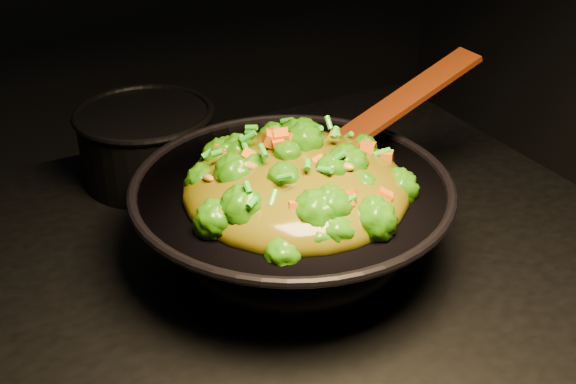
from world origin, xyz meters
TOP-DOWN VIEW (x-y plane):
  - wok at (0.12, 0.02)m, footprint 0.40×0.40m
  - stir_fry at (0.11, 0.01)m, footprint 0.36×0.36m
  - spatula at (0.29, 0.06)m, footprint 0.28×0.05m
  - back_pot at (0.02, 0.32)m, footprint 0.24×0.24m

SIDE VIEW (x-z plane):
  - wok at x=0.12m, z-range 0.90..1.01m
  - back_pot at x=0.02m, z-range 0.90..1.02m
  - stir_fry at x=0.11m, z-range 1.01..1.11m
  - spatula at x=0.29m, z-range 1.00..1.12m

